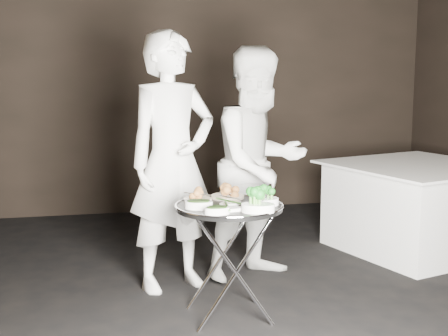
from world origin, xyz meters
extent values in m
cube|color=black|center=(0.00, 3.52, 1.50)|extent=(6.00, 0.05, 3.00)
cylinder|color=silver|center=(-0.03, 0.14, 0.35)|extent=(0.49, 0.02, 0.72)
cylinder|color=silver|center=(-0.03, 0.14, 0.35)|extent=(0.49, 0.02, 0.72)
cylinder|color=silver|center=(-0.03, 0.52, 0.35)|extent=(0.49, 0.02, 0.72)
cylinder|color=silver|center=(-0.03, 0.52, 0.35)|extent=(0.49, 0.02, 0.72)
cylinder|color=silver|center=(-0.23, 0.33, 0.69)|extent=(0.02, 0.42, 0.02)
cylinder|color=silver|center=(0.18, 0.33, 0.69)|extent=(0.02, 0.42, 0.02)
cylinder|color=black|center=(-0.03, 0.33, 0.72)|extent=(0.67, 0.67, 0.03)
torus|color=silver|center=(-0.03, 0.33, 0.74)|extent=(0.69, 0.69, 0.01)
cylinder|color=beige|center=(-0.20, 0.50, 0.75)|extent=(0.18, 0.18, 0.02)
cylinder|color=beige|center=(0.01, 0.55, 0.75)|extent=(0.22, 0.22, 0.02)
cylinder|color=white|center=(0.20, 0.45, 0.76)|extent=(0.13, 0.13, 0.05)
cylinder|color=silver|center=(-0.21, 0.49, 0.79)|extent=(0.14, 0.13, 0.01)
cylinder|color=silver|center=(0.02, 0.54, 0.79)|extent=(0.04, 0.18, 0.01)
cylinder|color=silver|center=(0.20, 0.46, 0.79)|extent=(0.09, 0.17, 0.01)
cylinder|color=silver|center=(-0.25, 0.28, 0.79)|extent=(0.17, 0.08, 0.01)
cylinder|color=silver|center=(0.19, 0.28, 0.79)|extent=(0.09, 0.17, 0.01)
cylinder|color=silver|center=(-0.03, 0.34, 0.79)|extent=(0.10, 0.16, 0.01)
imported|color=silver|center=(-0.29, 0.98, 0.93)|extent=(0.79, 0.66, 1.86)
imported|color=silver|center=(0.38, 1.08, 0.88)|extent=(1.03, 0.93, 1.75)
cube|color=white|center=(1.93, 1.45, 0.37)|extent=(1.19, 1.19, 0.75)
cube|color=white|center=(1.93, 1.45, 0.76)|extent=(1.34, 1.34, 0.02)
camera|label=1|loc=(-0.89, -3.39, 1.57)|focal=50.00mm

